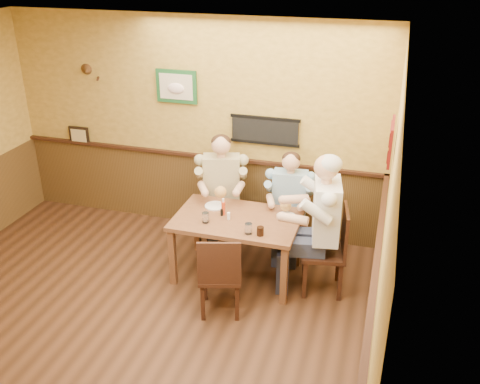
# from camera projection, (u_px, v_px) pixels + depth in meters

# --- Properties ---
(room) EXTENTS (5.02, 5.03, 2.81)m
(room) POSITION_uv_depth(u_px,v_px,m) (113.00, 177.00, 4.72)
(room) COLOR #341D0F
(room) RESTS_ON ground
(dining_table) EXTENTS (1.40, 0.90, 0.75)m
(dining_table) POSITION_uv_depth(u_px,v_px,m) (237.00, 225.00, 6.05)
(dining_table) COLOR brown
(dining_table) RESTS_ON ground
(chair_back_left) EXTENTS (0.53, 0.53, 0.93)m
(chair_back_left) POSITION_uv_depth(u_px,v_px,m) (222.00, 210.00, 6.81)
(chair_back_left) COLOR #381D11
(chair_back_left) RESTS_ON ground
(chair_back_right) EXTENTS (0.42, 0.42, 0.84)m
(chair_back_right) POSITION_uv_depth(u_px,v_px,m) (289.00, 222.00, 6.62)
(chair_back_right) COLOR #381D11
(chair_back_right) RESTS_ON ground
(chair_right_end) EXTENTS (0.54, 0.54, 1.02)m
(chair_right_end) POSITION_uv_depth(u_px,v_px,m) (323.00, 250.00, 5.85)
(chair_right_end) COLOR #381D11
(chair_right_end) RESTS_ON ground
(chair_near_side) EXTENTS (0.54, 0.54, 0.94)m
(chair_near_side) POSITION_uv_depth(u_px,v_px,m) (220.00, 272.00, 5.52)
(chair_near_side) COLOR #381D11
(chair_near_side) RESTS_ON ground
(diner_tan_shirt) EXTENTS (0.76, 0.76, 1.32)m
(diner_tan_shirt) POSITION_uv_depth(u_px,v_px,m) (222.00, 196.00, 6.73)
(diner_tan_shirt) COLOR tan
(diner_tan_shirt) RESTS_ON ground
(diner_blue_polo) EXTENTS (0.60, 0.60, 1.20)m
(diner_blue_polo) POSITION_uv_depth(u_px,v_px,m) (289.00, 209.00, 6.54)
(diner_blue_polo) COLOR #86ACC9
(diner_blue_polo) RESTS_ON ground
(diner_white_elder) EXTENTS (0.78, 0.78, 1.45)m
(diner_white_elder) POSITION_uv_depth(u_px,v_px,m) (325.00, 233.00, 5.75)
(diner_white_elder) COLOR silver
(diner_white_elder) RESTS_ON ground
(water_glass_left) EXTENTS (0.10, 0.10, 0.12)m
(water_glass_left) POSITION_uv_depth(u_px,v_px,m) (206.00, 218.00, 5.89)
(water_glass_left) COLOR silver
(water_glass_left) RESTS_ON dining_table
(water_glass_mid) EXTENTS (0.10, 0.10, 0.12)m
(water_glass_mid) POSITION_uv_depth(u_px,v_px,m) (248.00, 229.00, 5.66)
(water_glass_mid) COLOR silver
(water_glass_mid) RESTS_ON dining_table
(cola_tumbler) EXTENTS (0.08, 0.08, 0.10)m
(cola_tumbler) POSITION_uv_depth(u_px,v_px,m) (260.00, 231.00, 5.63)
(cola_tumbler) COLOR black
(cola_tumbler) RESTS_ON dining_table
(hot_sauce_bottle) EXTENTS (0.06, 0.06, 0.18)m
(hot_sauce_bottle) POSITION_uv_depth(u_px,v_px,m) (223.00, 208.00, 6.04)
(hot_sauce_bottle) COLOR red
(hot_sauce_bottle) RESTS_ON dining_table
(salt_shaker) EXTENTS (0.04, 0.04, 0.08)m
(salt_shaker) POSITION_uv_depth(u_px,v_px,m) (229.00, 216.00, 5.96)
(salt_shaker) COLOR white
(salt_shaker) RESTS_ON dining_table
(pepper_shaker) EXTENTS (0.04, 0.04, 0.08)m
(pepper_shaker) POSITION_uv_depth(u_px,v_px,m) (222.00, 212.00, 6.04)
(pepper_shaker) COLOR black
(pepper_shaker) RESTS_ON dining_table
(plate_far_left) EXTENTS (0.27, 0.27, 0.02)m
(plate_far_left) POSITION_uv_depth(u_px,v_px,m) (215.00, 206.00, 6.26)
(plate_far_left) COLOR white
(plate_far_left) RESTS_ON dining_table
(plate_far_right) EXTENTS (0.29, 0.29, 0.01)m
(plate_far_right) POSITION_uv_depth(u_px,v_px,m) (286.00, 216.00, 6.03)
(plate_far_right) COLOR white
(plate_far_right) RESTS_ON dining_table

